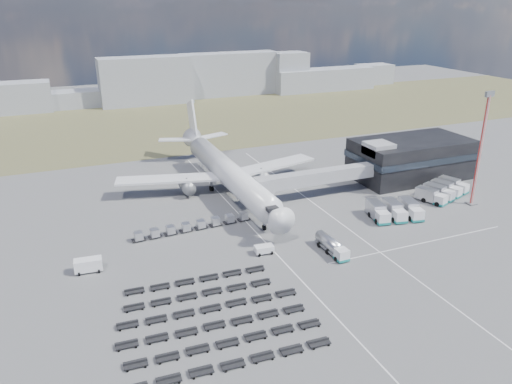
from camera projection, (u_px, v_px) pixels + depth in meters
name	position (u px, v px, depth m)	size (l,w,h in m)	color
ground	(283.00, 249.00, 93.34)	(420.00, 420.00, 0.00)	#565659
grass_strip	(158.00, 122.00, 188.01)	(420.00, 90.00, 0.01)	brown
lane_markings	(321.00, 234.00, 99.40)	(47.12, 110.00, 0.01)	silver
terminal	(411.00, 158.00, 129.05)	(30.40, 16.40, 11.00)	black
jet_bridge	(308.00, 179.00, 114.74)	(30.30, 3.80, 7.05)	#939399
airliner	(226.00, 171.00, 119.28)	(51.59, 64.53, 17.62)	silver
skyline	(75.00, 86.00, 210.64)	(303.03, 23.43, 22.75)	#91949E
fuel_tanker	(332.00, 246.00, 91.46)	(2.41, 8.85, 2.85)	silver
pushback_tug	(264.00, 250.00, 91.53)	(3.44, 1.93, 1.53)	silver
utility_van	(88.00, 265.00, 85.22)	(4.59, 2.08, 2.43)	silver
catering_truck	(247.00, 187.00, 119.79)	(4.28, 7.00, 2.99)	silver
service_trucks_near	(394.00, 210.00, 106.14)	(11.56, 9.61, 3.11)	silver
service_trucks_far	(442.00, 190.00, 117.38)	(14.58, 11.16, 2.87)	silver
uld_row	(193.00, 226.00, 100.51)	(24.85, 2.90, 1.68)	black
baggage_dollies	(211.00, 318.00, 72.65)	(29.27, 24.17, 0.74)	black
floodlight_mast	(480.00, 150.00, 108.96)	(2.42, 1.98, 25.66)	red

